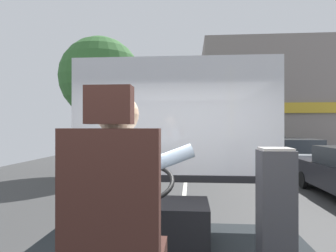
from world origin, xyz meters
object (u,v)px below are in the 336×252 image
at_px(driver_seat, 115,238).
at_px(parked_car_red, 247,142).
at_px(steering_console, 150,221).
at_px(parked_car_silver, 293,155).
at_px(fare_box, 276,207).
at_px(bus_driver, 120,190).
at_px(parked_car_green, 266,147).

relative_size(driver_seat, parked_car_red, 0.33).
xyz_separation_m(steering_console, parked_car_silver, (4.67, 9.95, -0.29)).
bearing_deg(fare_box, parked_car_silver, 70.65).
bearing_deg(steering_console, parked_car_red, 77.08).
relative_size(bus_driver, fare_box, 0.89).
height_order(steering_console, fare_box, fare_box).
xyz_separation_m(fare_box, parked_car_red, (3.76, 21.36, -0.54)).
relative_size(bus_driver, parked_car_green, 0.21).
relative_size(driver_seat, fare_box, 1.38).
height_order(driver_seat, parked_car_red, driver_seat).
bearing_deg(parked_car_green, driver_seat, -106.49).
bearing_deg(parked_car_silver, parked_car_red, 89.23).
relative_size(bus_driver, steering_console, 0.77).
distance_m(fare_box, parked_car_green, 16.10).
bearing_deg(driver_seat, parked_car_silver, 67.42).
relative_size(steering_console, parked_car_silver, 0.25).
height_order(bus_driver, parked_car_silver, bus_driver).
distance_m(steering_console, parked_car_silver, 11.00).
height_order(parked_car_silver, parked_car_green, parked_car_silver).
relative_size(parked_car_green, parked_car_red, 1.02).
distance_m(bus_driver, parked_car_red, 22.74).
xyz_separation_m(driver_seat, bus_driver, (0.00, 0.11, 0.22)).
relative_size(fare_box, parked_car_green, 0.24).
distance_m(bus_driver, steering_console, 1.30).
distance_m(bus_driver, parked_car_green, 17.21).
relative_size(bus_driver, parked_car_red, 0.22).
relative_size(driver_seat, steering_console, 1.19).
bearing_deg(parked_car_silver, bus_driver, -112.78).
height_order(fare_box, parked_car_silver, fare_box).
bearing_deg(parked_car_silver, fare_box, -109.35).
bearing_deg(fare_box, bus_driver, -141.52).
bearing_deg(parked_car_silver, parked_car_green, 87.49).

